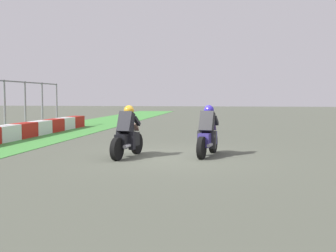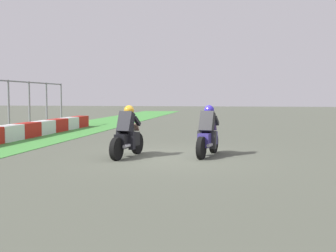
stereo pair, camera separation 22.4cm
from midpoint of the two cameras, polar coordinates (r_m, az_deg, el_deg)
ground_plane at (r=12.08m, az=-0.22°, el=-4.28°), size 120.00×120.00×0.00m
rider_lane_a at (r=12.24m, az=5.03°, el=-1.25°), size 2.03×0.62×1.51m
rider_lane_b at (r=12.01m, az=-6.20°, el=-1.36°), size 2.03×0.61×1.51m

